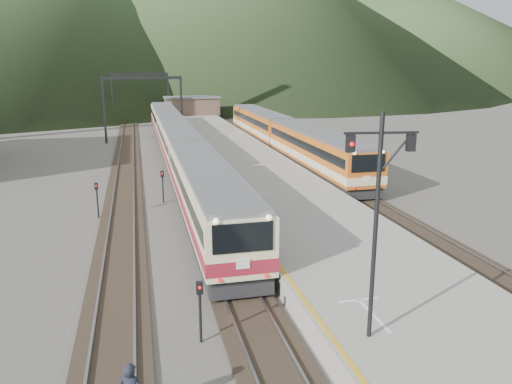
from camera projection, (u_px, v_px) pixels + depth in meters
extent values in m
cube|color=black|center=(179.00, 163.00, 48.60)|extent=(2.60, 200.00, 0.12)
cube|color=slate|center=(171.00, 162.00, 48.41)|extent=(0.10, 200.00, 0.14)
cube|color=slate|center=(186.00, 162.00, 48.74)|extent=(0.10, 200.00, 0.14)
cube|color=black|center=(126.00, 165.00, 47.47)|extent=(2.60, 200.00, 0.12)
cube|color=slate|center=(118.00, 165.00, 47.28)|extent=(0.10, 200.00, 0.14)
cube|color=slate|center=(134.00, 164.00, 47.61)|extent=(0.10, 200.00, 0.14)
cube|color=black|center=(291.00, 158.00, 51.19)|extent=(2.60, 200.00, 0.12)
cube|color=slate|center=(285.00, 157.00, 51.00)|extent=(0.10, 200.00, 0.14)
cube|color=slate|center=(298.00, 157.00, 51.33)|extent=(0.10, 200.00, 0.14)
cube|color=gray|center=(239.00, 160.00, 47.87)|extent=(8.00, 100.00, 1.00)
cube|color=black|center=(104.00, 110.00, 60.06)|extent=(0.25, 0.25, 8.00)
cube|color=black|center=(182.00, 109.00, 62.15)|extent=(0.25, 0.25, 8.00)
cube|color=black|center=(142.00, 78.00, 60.16)|extent=(9.30, 0.22, 0.35)
cube|color=black|center=(112.00, 97.00, 83.61)|extent=(0.25, 0.25, 8.00)
cube|color=black|center=(168.00, 97.00, 85.70)|extent=(0.25, 0.25, 8.00)
cube|color=black|center=(139.00, 74.00, 83.71)|extent=(9.30, 0.22, 0.35)
cube|color=brown|center=(192.00, 106.00, 85.07)|extent=(9.00, 4.00, 2.80)
cube|color=slate|center=(192.00, 97.00, 84.69)|extent=(9.40, 4.40, 0.30)
cone|color=#2C401F|center=(23.00, 3.00, 173.44)|extent=(180.00, 180.00, 60.00)
cone|color=#2C401F|center=(206.00, 0.00, 225.02)|extent=(220.00, 220.00, 75.00)
cone|color=#2C401F|center=(387.00, 29.00, 227.32)|extent=(160.00, 160.00, 50.00)
cube|color=beige|center=(207.00, 194.00, 29.07)|extent=(2.97, 19.96, 3.62)
cube|color=beige|center=(178.00, 142.00, 48.34)|extent=(2.97, 19.96, 3.62)
cube|color=beige|center=(165.00, 120.00, 67.61)|extent=(2.97, 19.96, 3.62)
cube|color=#C25B19|center=(317.00, 150.00, 43.81)|extent=(3.00, 20.19, 3.67)
cube|color=#C25B19|center=(260.00, 124.00, 63.30)|extent=(3.00, 20.19, 3.67)
cylinder|color=black|center=(375.00, 230.00, 15.01)|extent=(0.14, 0.14, 7.09)
cube|color=black|center=(382.00, 133.00, 14.28)|extent=(2.19, 0.35, 0.07)
cube|color=black|center=(350.00, 144.00, 14.26)|extent=(0.27, 0.21, 0.50)
cube|color=black|center=(411.00, 143.00, 14.44)|extent=(0.27, 0.21, 0.50)
cylinder|color=black|center=(200.00, 316.00, 17.15)|extent=(0.10, 0.10, 2.00)
cube|color=black|center=(199.00, 288.00, 16.89)|extent=(0.23, 0.17, 0.45)
cylinder|color=black|center=(163.00, 189.00, 34.69)|extent=(0.10, 0.10, 2.00)
cube|color=black|center=(162.00, 174.00, 34.43)|extent=(0.25, 0.20, 0.45)
cylinder|color=black|center=(98.00, 203.00, 31.18)|extent=(0.10, 0.10, 2.00)
cube|color=black|center=(96.00, 186.00, 30.92)|extent=(0.22, 0.16, 0.45)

